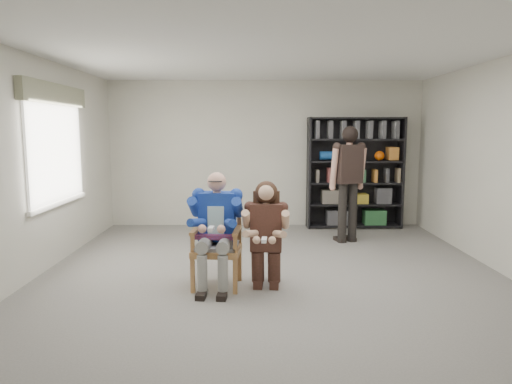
{
  "coord_description": "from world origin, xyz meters",
  "views": [
    {
      "loc": [
        -0.24,
        -5.35,
        1.86
      ],
      "look_at": [
        -0.2,
        0.6,
        1.05
      ],
      "focal_mm": 32.0,
      "sensor_mm": 36.0,
      "label": 1
    }
  ],
  "objects_px": {
    "armchair": "(217,243)",
    "bookshelf": "(355,173)",
    "standing_man": "(348,185)",
    "kneeling_woman": "(266,237)",
    "seated_man": "(217,230)"
  },
  "relations": [
    {
      "from": "armchair",
      "to": "bookshelf",
      "type": "xyz_separation_m",
      "value": [
        2.37,
        3.36,
        0.52
      ]
    },
    {
      "from": "standing_man",
      "to": "kneeling_woman",
      "type": "bearing_deg",
      "value": -141.29
    },
    {
      "from": "armchair",
      "to": "kneeling_woman",
      "type": "relative_size",
      "value": 0.84
    },
    {
      "from": "kneeling_woman",
      "to": "standing_man",
      "type": "bearing_deg",
      "value": 62.74
    },
    {
      "from": "armchair",
      "to": "kneeling_woman",
      "type": "distance_m",
      "value": 0.6
    },
    {
      "from": "seated_man",
      "to": "bookshelf",
      "type": "distance_m",
      "value": 4.13
    },
    {
      "from": "bookshelf",
      "to": "standing_man",
      "type": "xyz_separation_m",
      "value": [
        -0.37,
        -1.18,
        -0.1
      ]
    },
    {
      "from": "armchair",
      "to": "seated_man",
      "type": "height_order",
      "value": "seated_man"
    },
    {
      "from": "kneeling_woman",
      "to": "seated_man",
      "type": "bearing_deg",
      "value": 172.82
    },
    {
      "from": "kneeling_woman",
      "to": "standing_man",
      "type": "distance_m",
      "value": 2.72
    },
    {
      "from": "kneeling_woman",
      "to": "standing_man",
      "type": "height_order",
      "value": "standing_man"
    },
    {
      "from": "kneeling_woman",
      "to": "standing_man",
      "type": "xyz_separation_m",
      "value": [
        1.42,
        2.3,
        0.32
      ]
    },
    {
      "from": "kneeling_woman",
      "to": "bookshelf",
      "type": "distance_m",
      "value": 3.93
    },
    {
      "from": "armchair",
      "to": "bookshelf",
      "type": "distance_m",
      "value": 4.14
    },
    {
      "from": "seated_man",
      "to": "kneeling_woman",
      "type": "xyz_separation_m",
      "value": [
        0.58,
        -0.12,
        -0.06
      ]
    }
  ]
}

